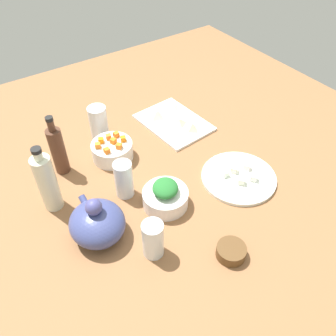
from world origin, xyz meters
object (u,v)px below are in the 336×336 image
Objects in this scene: bottle_0 at (47,182)px; drinking_glass_0 at (99,123)px; teapot at (97,223)px; cutting_board at (174,123)px; bowl_greens at (165,198)px; bowl_carrots at (112,151)px; drinking_glass_1 at (153,239)px; bowl_small_side at (231,251)px; plate_tofu at (239,177)px; drinking_glass_2 at (124,179)px; bottle_1 at (58,150)px.

bottle_0 is 36.10cm from drinking_glass_0.
drinking_glass_0 is (41.10, -20.76, 1.10)cm from teapot.
bottle_0 reaches higher than cutting_board.
bowl_carrots is at bearing 6.31° from bowl_greens.
drinking_glass_1 is at bearing 139.73° from cutting_board.
bowl_small_side is 0.35× the size of bottle_0.
bottle_0 is at bearing 27.43° from drinking_glass_1.
drinking_glass_1 reaches higher than bowl_greens.
bowl_small_side is at bearing 133.29° from plate_tofu.
bowl_small_side is (-54.60, -7.77, -1.39)cm from bowl_carrots.
plate_tofu is at bearing -148.98° from drinking_glass_0.
bowl_small_side is 0.69× the size of drinking_glass_1.
bottle_0 is 22.76cm from drinking_glass_2.
drinking_glass_2 is (-31.28, 6.62, -0.09)cm from drinking_glass_0.
teapot is 17.07cm from drinking_glass_1.
teapot is 0.78× the size of bottle_0.
bottle_0 reaches higher than bowl_carrots.
bottle_1 is (58.33, 25.25, 7.56)cm from bowl_small_side.
bottle_1 is at bearing 10.21° from drinking_glass_1.
bottle_1 reaches higher than plate_tofu.
bottle_1 is at bearing 32.27° from bowl_greens.
drinking_glass_0 is (47.07, 28.31, 5.94)cm from plate_tofu.
bowl_carrots is 1.11× the size of drinking_glass_0.
bottle_0 is at bearing 130.00° from drinking_glass_0.
plate_tofu is 1.38× the size of teapot.
drinking_glass_2 is at bearing 65.67° from plate_tofu.
bowl_greens is 0.78× the size of teapot.
bowl_carrots is 33.80cm from teapot.
drinking_glass_2 reaches higher than bowl_greens.
drinking_glass_1 is at bearing 168.78° from drinking_glass_0.
bottle_1 reaches higher than bowl_greens.
drinking_glass_1 is at bearing -152.57° from bottle_0.
teapot is at bearing 153.21° from drinking_glass_0.
bowl_greens is 1.19× the size of drinking_glass_1.
drinking_glass_0 is at bearing 31.02° from plate_tofu.
teapot is 46.06cm from drinking_glass_0.
bowl_small_side is 56.72cm from bottle_0.
bowl_greens is 0.64× the size of bottle_1.
bottle_0 is at bearing 110.63° from bowl_carrots.
bowl_small_side reaches higher than cutting_board.
drinking_glass_2 is at bearing 164.43° from bowl_carrots.
drinking_glass_1 is 0.93× the size of drinking_glass_2.
bowl_carrots is 0.80× the size of teapot.
drinking_glass_2 is (-21.67, -12.48, -2.83)cm from bottle_1.
drinking_glass_0 is (23.08, -27.51, -3.69)cm from bottle_0.
drinking_glass_1 is at bearing 135.35° from bowl_greens.
plate_tofu is 61.04cm from bottle_1.
drinking_glass_2 is at bearing 122.67° from cutting_board.
drinking_glass_1 is (-46.00, 38.98, 5.48)cm from cutting_board.
cutting_board is 1.95× the size of bowl_carrots.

